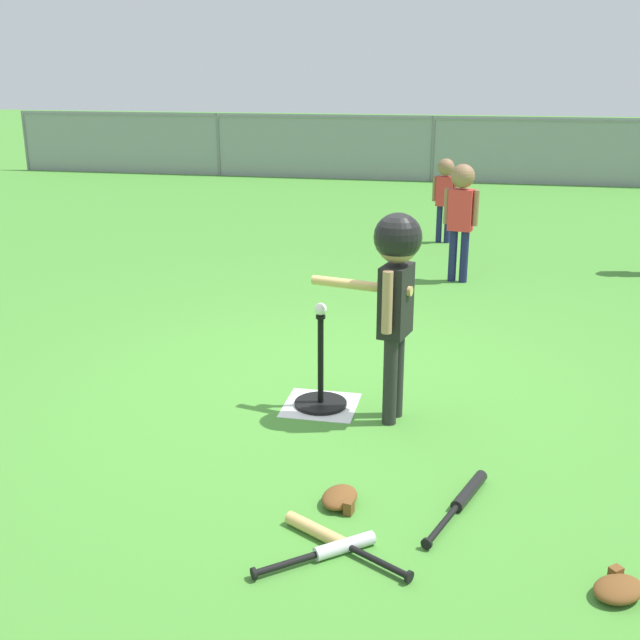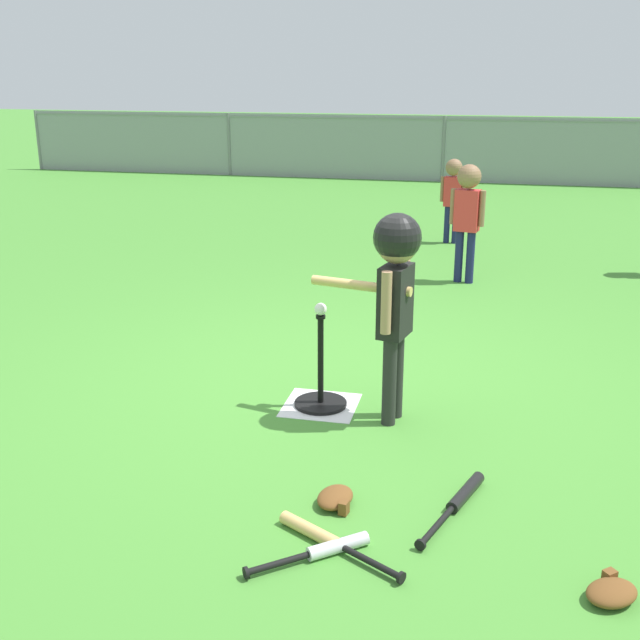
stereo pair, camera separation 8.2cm
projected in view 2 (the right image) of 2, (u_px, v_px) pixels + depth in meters
The scene contains 13 objects.
ground_plane at pixel (333, 382), 5.09m from camera, with size 60.00×60.00×0.00m, color #478C33.
home_plate at pixel (320, 405), 4.74m from camera, with size 0.44×0.44×0.01m, color white.
batting_tee at pixel (320, 392), 4.71m from camera, with size 0.32×0.32×0.58m.
baseball_on_tee at pixel (320, 309), 4.55m from camera, with size 0.07×0.07×0.07m, color white.
batter_child at pixel (395, 276), 4.28m from camera, with size 0.64×0.34×1.22m.
fielder_deep_left at pixel (467, 208), 7.23m from camera, with size 0.33×0.22×1.12m.
fielder_near_right at pixel (453, 189), 8.91m from camera, with size 0.29×0.19×0.97m.
spare_bat_silver at pixel (325, 550), 3.27m from camera, with size 0.47×0.40×0.06m.
spare_bat_wood at pixel (322, 537), 3.36m from camera, with size 0.61×0.37×0.06m.
spare_bat_black at pixel (460, 499), 3.66m from camera, with size 0.28×0.67×0.06m.
glove_by_plate at pixel (336, 498), 3.66m from camera, with size 0.20×0.25×0.07m.
glove_near_bats at pixel (612, 592), 3.00m from camera, with size 0.27×0.26×0.07m.
outfield_fence at pixel (443, 147), 13.75m from camera, with size 16.06×0.06×1.15m.
Camera 2 is at (0.95, -4.62, 1.97)m, focal length 43.57 mm.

